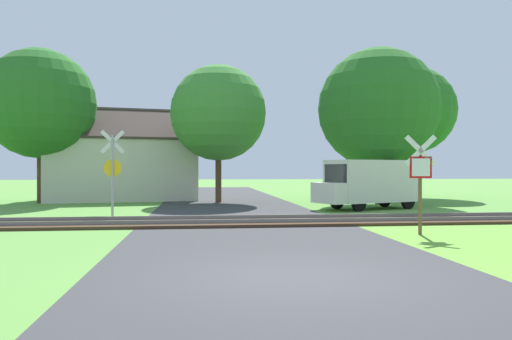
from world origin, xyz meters
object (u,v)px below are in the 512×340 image
Objects in this scene: stop_sign_near at (420,176)px; tree_center at (218,113)px; crossing_sign_far at (112,168)px; house at (122,167)px; mail_truck at (370,182)px; tree_right at (379,108)px; tree_left at (40,104)px; tree_far at (412,110)px.

tree_center reaches higher than stop_sign_near.
crossing_sign_far is 11.62m from house.
mail_truck is at bearing -44.45° from house.
tree_right is at bearing -48.07° from mail_truck.
house is 1.17× the size of tree_right.
tree_left is 18.08m from tree_right.
crossing_sign_far is 0.63× the size of mail_truck.
tree_far reaches higher than mail_truck.
stop_sign_near is at bearing -70.42° from tree_center.
tree_left is 9.60m from tree_center.
tree_left is at bearing -34.46° from stop_sign_near.
house is 14.85m from mail_truck.
tree_right reaches higher than mail_truck.
house is 6.97m from tree_center.
mail_truck is at bearing -38.81° from tree_center.
house reaches higher than crossing_sign_far.
mail_truck is (-6.03, -9.01, -4.41)m from tree_far.
tree_right is at bearing -15.26° from tree_center.
tree_left is at bearing 48.79° from mail_truck.
tree_left is at bearing -172.15° from tree_far.
tree_left is at bearing 171.05° from tree_right.
tree_right reaches higher than stop_sign_near.
house is (-1.41, 11.53, 0.09)m from crossing_sign_far.
stop_sign_near is 0.33× the size of tree_left.
tree_center is (-5.05, 14.20, 3.27)m from stop_sign_near.
stop_sign_near is 0.85× the size of crossing_sign_far.
tree_left is 1.10× the size of tree_center.
stop_sign_near is 15.42m from tree_center.
tree_far reaches higher than tree_left.
tree_right is at bearing -30.88° from house.
stop_sign_near is 10.81m from crossing_sign_far.
tree_left reaches higher than crossing_sign_far.
tree_left is at bearing 116.90° from crossing_sign_far.
tree_right is (12.50, 6.40, 3.12)m from crossing_sign_far.
house is 1.13× the size of tree_far.
tree_left is 1.59× the size of mail_truck.
tree_far is 1.62× the size of mail_truck.
stop_sign_near is at bearing -105.12° from tree_right.
tree_far is 1.04× the size of tree_right.
stop_sign_near is at bearing -68.58° from house.
tree_right is (13.91, -5.14, 3.03)m from house.
house is 1.26× the size of tree_center.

